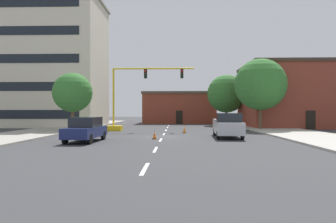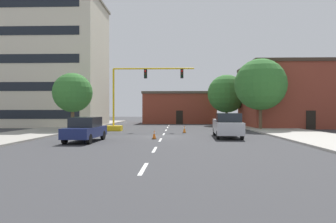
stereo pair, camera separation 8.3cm
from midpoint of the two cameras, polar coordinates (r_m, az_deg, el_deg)
name	(u,v)px [view 1 (the left image)]	position (r m, az deg, el deg)	size (l,w,h in m)	color
ground_plane	(163,136)	(25.31, -1.14, -4.81)	(160.00, 160.00, 0.00)	#38383A
sidewalk_left	(57,129)	(35.91, -20.55, -3.23)	(6.00, 56.00, 0.14)	#9E998E
sidewalk_right	(277,130)	(35.05, 20.16, -3.32)	(6.00, 56.00, 0.14)	#B2ADA3
lane_stripe_seg_0	(145,169)	(11.46, -4.67, -10.86)	(0.16, 2.40, 0.01)	silver
lane_stripe_seg_1	(155,150)	(16.87, -2.58, -7.30)	(0.16, 2.40, 0.01)	silver
lane_stripe_seg_2	(161,140)	(22.32, -1.52, -5.46)	(0.16, 2.40, 0.01)	silver
lane_stripe_seg_3	(164,134)	(27.80, -0.89, -4.35)	(0.16, 2.40, 0.01)	silver
lane_stripe_seg_4	(166,130)	(33.28, -0.46, -3.60)	(0.16, 2.40, 0.01)	silver
lane_stripe_seg_5	(168,127)	(38.76, -0.15, -3.07)	(0.16, 2.40, 0.01)	silver
lane_stripe_seg_6	(169,125)	(44.25, 0.08, -2.66)	(0.16, 2.40, 0.01)	silver
building_tall_left	(47,64)	(45.57, -22.18, 8.49)	(15.51, 10.52, 17.58)	beige
building_brick_center	(179,108)	(52.83, 2.08, 0.72)	(12.44, 9.32, 5.37)	brown
building_row_right	(293,96)	(43.37, 22.74, 2.80)	(12.82, 11.03, 8.37)	brown
traffic_signal_gantry	(125,110)	(32.60, -8.30, 0.32)	(9.65, 1.20, 6.83)	yellow
tree_left_near	(73,93)	(32.80, -17.91, 3.46)	(4.11, 4.11, 6.15)	brown
tree_right_far	(226,94)	(45.06, 11.07, 3.35)	(5.64, 5.64, 7.52)	#4C3823
tree_right_mid	(260,84)	(35.38, 17.23, 4.97)	(5.83, 5.83, 8.08)	brown
pickup_truck_silver	(227,126)	(24.73, 11.24, -2.66)	(2.27, 5.49, 1.99)	#BCBCC1
sedan_navy_near_left	(86,129)	(21.79, -15.62, -3.28)	(2.04, 4.58, 1.74)	navy
traffic_cone_roadside_a	(155,135)	(23.01, -2.71, -4.43)	(0.36, 0.36, 0.71)	black
traffic_cone_roadside_b	(184,129)	(29.31, 3.10, -3.40)	(0.36, 0.36, 0.76)	black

